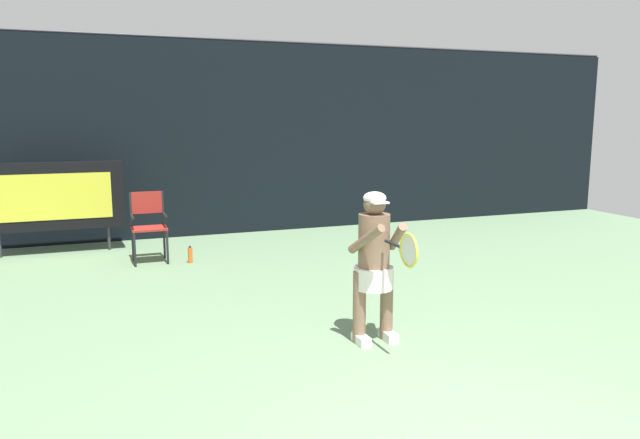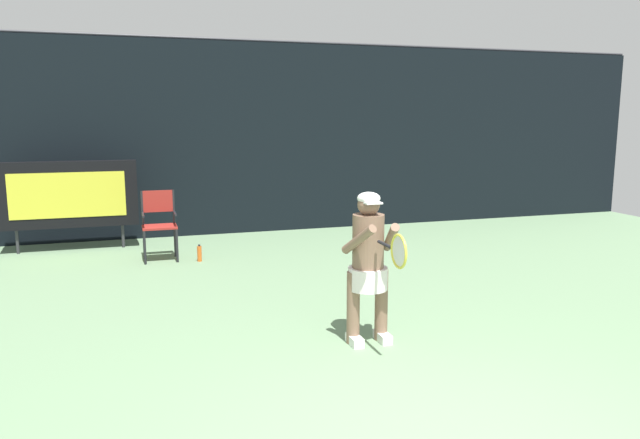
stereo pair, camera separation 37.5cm
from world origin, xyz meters
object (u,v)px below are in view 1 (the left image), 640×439
Objects in this scene: tennis_player at (374,260)px; tennis_racket at (407,250)px; umpire_chair at (148,222)px; water_bottle at (190,255)px; scoreboard at (53,196)px.

tennis_racket is (0.02, -0.62, 0.23)m from tennis_player.
umpire_chair is 0.82m from water_bottle.
scoreboard is at bearing 120.32° from tennis_player.
tennis_player is 2.50× the size of tennis_racket.
umpire_chair is 4.08× the size of water_bottle.
water_bottle is at bearing -28.63° from umpire_chair.
water_bottle is 4.21m from tennis_player.
tennis_player reaches higher than tennis_racket.
scoreboard is at bearing 143.71° from water_bottle.
scoreboard is 2.57m from water_bottle.
scoreboard is 6.27m from tennis_player.
scoreboard is 6.82m from tennis_racket.
tennis_racket reaches higher than water_bottle.
tennis_racket reaches higher than umpire_chair.
water_bottle is (1.96, -1.44, -0.82)m from scoreboard.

